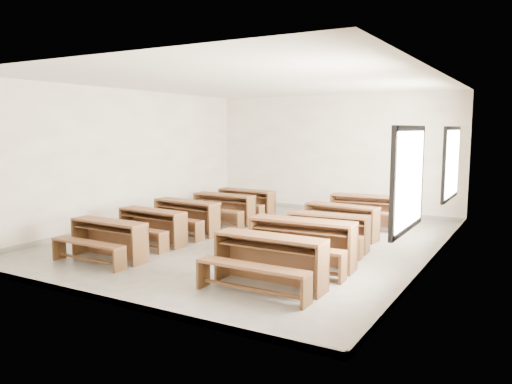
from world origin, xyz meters
The scene contains 11 objects.
room centered at (0.09, 0.00, 2.14)m, with size 8.50×8.50×3.20m.
desk_set_0 centered at (-1.49, -2.64, 0.40)m, with size 1.54×0.82×0.69m.
desk_set_1 centered at (-1.63, -1.35, 0.40)m, with size 1.57×0.88×0.68m.
desk_set_2 centered at (-1.66, -0.21, 0.42)m, with size 1.67×0.96×0.72m.
desk_set_3 centered at (-1.61, 1.19, 0.41)m, with size 1.58×0.82×0.71m.
desk_set_4 centered at (-1.65, 2.29, 0.41)m, with size 1.58×0.87×0.70m.
desk_set_5 centered at (1.69, -2.58, 0.44)m, with size 1.68×0.88×0.76m.
desk_set_6 centered at (1.66, -1.40, 0.46)m, with size 1.82×1.03×0.80m.
desk_set_7 centered at (1.59, -0.06, 0.40)m, with size 1.59×0.92×0.69m.
desk_set_8 centered at (1.45, 1.01, 0.41)m, with size 1.65×0.99×0.70m.
desk_set_9 centered at (1.51, 2.52, 0.43)m, with size 1.72×1.01×0.74m.
Camera 1 is at (5.05, -8.73, 2.29)m, focal length 35.00 mm.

